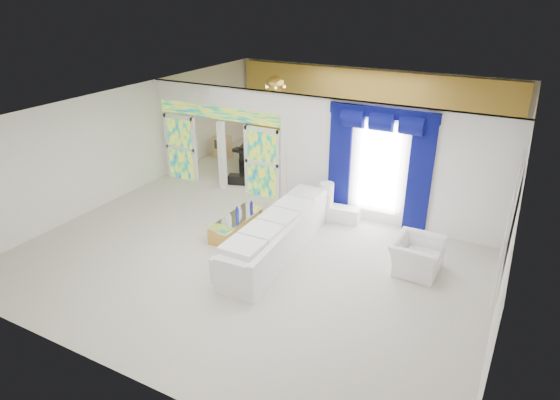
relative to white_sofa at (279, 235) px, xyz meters
The scene contains 22 objects.
floor 1.63m from the white_sofa, 106.67° to the left, with size 12.00×12.00×0.00m, color #B7AF9E.
dividing_wall 3.23m from the white_sofa, 55.96° to the left, with size 5.70×0.18×3.00m, color white.
dividing_header 4.76m from the white_sofa, 142.74° to the left, with size 4.30×0.18×0.55m, color white.
stained_panel_left 5.39m from the white_sofa, 152.01° to the left, with size 0.95×0.04×2.00m, color #994C3F.
stained_panel_right 3.20m from the white_sofa, 126.78° to the left, with size 0.95×0.04×2.00m, color #994C3F.
stained_transom 4.55m from the white_sofa, 142.74° to the left, with size 4.00×0.05×0.35m, color #994C3F.
window_pane 3.01m from the white_sofa, 59.04° to the left, with size 1.00×0.02×2.30m, color white.
blue_drape_left 2.63m from the white_sofa, 79.37° to the left, with size 0.55×0.10×2.80m, color #080345.
blue_drape_right 3.56m from the white_sofa, 44.23° to the left, with size 0.55×0.10×2.80m, color #080345.
blue_pelmet 3.70m from the white_sofa, 58.73° to the left, with size 2.60×0.12×0.25m, color #080345.
wall_mirror 4.66m from the white_sofa, ahead, with size 0.04×2.70×1.90m, color white.
gold_curtains 7.51m from the white_sofa, 93.50° to the left, with size 9.70×0.12×2.90m, color #B8822C.
white_sofa is the anchor object (origin of this frame).
coffee_table 1.40m from the white_sofa, 167.47° to the left, with size 0.56×1.67×0.37m, color #C08E3C.
console_table 2.13m from the white_sofa, 74.57° to the left, with size 1.15×0.37×0.38m, color white.
table_lamp 2.08m from the white_sofa, 82.62° to the left, with size 0.36×0.36×0.58m, color silver.
armchair 2.97m from the white_sofa, 11.99° to the left, with size 1.08×0.94×0.70m, color white.
grand_piano 5.43m from the white_sofa, 122.11° to the left, with size 1.43×1.87×0.95m, color black.
piano_bench 4.17m from the white_sofa, 133.89° to the left, with size 0.82×0.32×0.27m, color black.
tv_console 6.79m from the white_sofa, 135.11° to the left, with size 0.52×0.47×0.76m, color tan.
chandelier 6.07m from the white_sofa, 119.27° to the left, with size 0.60×0.60×0.60m, color gold.
decanters 1.42m from the white_sofa, 162.34° to the left, with size 0.22×0.92×0.27m.
Camera 1 is at (4.88, -9.82, 5.48)m, focal length 30.59 mm.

